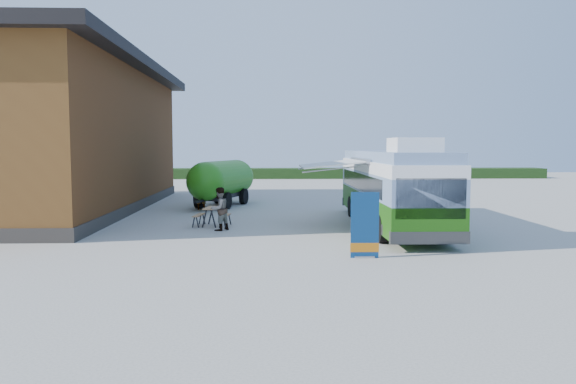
{
  "coord_description": "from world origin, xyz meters",
  "views": [
    {
      "loc": [
        -0.04,
        -18.67,
        3.19
      ],
      "look_at": [
        0.77,
        3.44,
        1.4
      ],
      "focal_mm": 35.0,
      "sensor_mm": 36.0,
      "label": 1
    }
  ],
  "objects_px": {
    "banner": "(365,231)",
    "person_b": "(219,209)",
    "person_a": "(201,194)",
    "picnic_table": "(212,212)",
    "bus": "(391,185)",
    "slurry_tanker": "(222,180)"
  },
  "relations": [
    {
      "from": "bus",
      "to": "person_a",
      "type": "bearing_deg",
      "value": 142.07
    },
    {
      "from": "banner",
      "to": "slurry_tanker",
      "type": "xyz_separation_m",
      "value": [
        -5.22,
        14.26,
        0.63
      ]
    },
    {
      "from": "banner",
      "to": "picnic_table",
      "type": "bearing_deg",
      "value": 127.44
    },
    {
      "from": "picnic_table",
      "to": "person_b",
      "type": "distance_m",
      "value": 1.28
    },
    {
      "from": "bus",
      "to": "picnic_table",
      "type": "height_order",
      "value": "bus"
    },
    {
      "from": "bus",
      "to": "person_b",
      "type": "bearing_deg",
      "value": -173.72
    },
    {
      "from": "picnic_table",
      "to": "person_a",
      "type": "bearing_deg",
      "value": 108.87
    },
    {
      "from": "bus",
      "to": "slurry_tanker",
      "type": "distance_m",
      "value": 10.93
    },
    {
      "from": "slurry_tanker",
      "to": "banner",
      "type": "bearing_deg",
      "value": -52.66
    },
    {
      "from": "person_b",
      "to": "picnic_table",
      "type": "bearing_deg",
      "value": -120.83
    },
    {
      "from": "bus",
      "to": "person_a",
      "type": "relative_size",
      "value": 6.96
    },
    {
      "from": "bus",
      "to": "slurry_tanker",
      "type": "bearing_deg",
      "value": 132.49
    },
    {
      "from": "banner",
      "to": "person_b",
      "type": "relative_size",
      "value": 1.15
    },
    {
      "from": "picnic_table",
      "to": "slurry_tanker",
      "type": "height_order",
      "value": "slurry_tanker"
    },
    {
      "from": "person_b",
      "to": "banner",
      "type": "bearing_deg",
      "value": 80.64
    },
    {
      "from": "person_a",
      "to": "banner",
      "type": "bearing_deg",
      "value": -74.75
    },
    {
      "from": "person_b",
      "to": "slurry_tanker",
      "type": "xyz_separation_m",
      "value": [
        -0.6,
        8.8,
        0.58
      ]
    },
    {
      "from": "banner",
      "to": "person_b",
      "type": "distance_m",
      "value": 7.15
    },
    {
      "from": "person_a",
      "to": "person_b",
      "type": "xyz_separation_m",
      "value": [
        1.52,
        -7.21,
        0.01
      ]
    },
    {
      "from": "person_a",
      "to": "person_b",
      "type": "height_order",
      "value": "person_b"
    },
    {
      "from": "banner",
      "to": "picnic_table",
      "type": "height_order",
      "value": "banner"
    },
    {
      "from": "person_a",
      "to": "slurry_tanker",
      "type": "xyz_separation_m",
      "value": [
        0.92,
        1.59,
        0.59
      ]
    }
  ]
}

